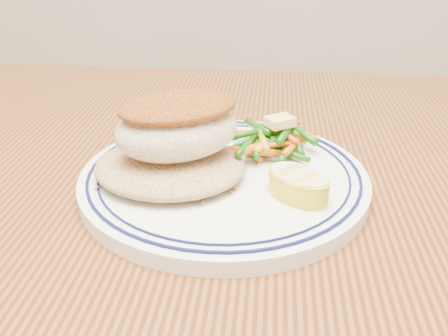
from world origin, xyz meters
TOP-DOWN VIEW (x-y plane):
  - dining_table at (0.00, 0.00)m, footprint 1.50×0.90m
  - plate at (0.03, 0.05)m, footprint 0.27×0.27m
  - rice_pilaf at (-0.02, 0.04)m, footprint 0.14×0.12m
  - fish_fillet at (-0.01, 0.04)m, footprint 0.14×0.13m
  - vegetable_pile at (0.07, 0.10)m, footprint 0.09×0.11m
  - butter_pat at (0.08, 0.10)m, footprint 0.03×0.03m
  - lemon_wedge at (0.10, 0.01)m, footprint 0.08×0.08m

SIDE VIEW (x-z plane):
  - dining_table at x=0.00m, z-range 0.28..1.03m
  - plate at x=0.03m, z-range 0.75..0.77m
  - lemon_wedge at x=0.10m, z-range 0.77..0.79m
  - rice_pilaf at x=-0.02m, z-range 0.77..0.79m
  - vegetable_pile at x=0.07m, z-range 0.76..0.79m
  - butter_pat at x=0.08m, z-range 0.79..0.80m
  - fish_fillet at x=-0.01m, z-range 0.79..0.84m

